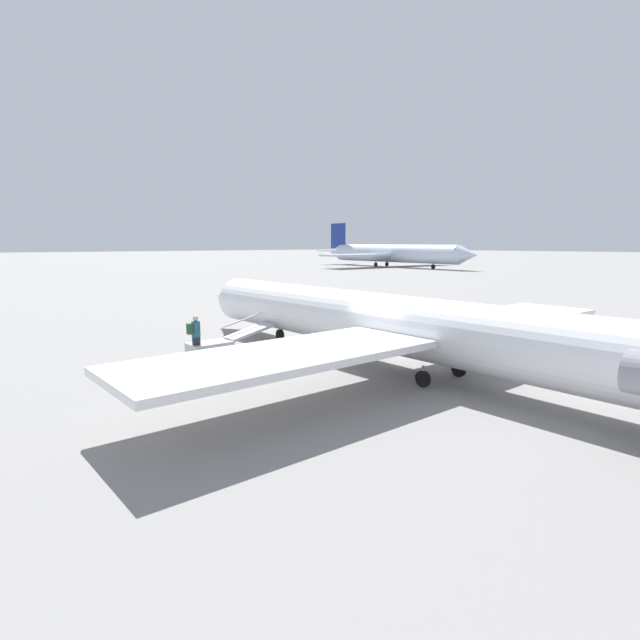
% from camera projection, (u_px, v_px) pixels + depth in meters
% --- Properties ---
extents(ground_plane, '(600.00, 600.00, 0.00)m').
position_uv_depth(ground_plane, '(392.00, 369.00, 18.77)').
color(ground_plane, gray).
extents(airplane_main, '(27.87, 21.18, 5.79)m').
position_uv_depth(airplane_main, '(410.00, 327.00, 17.88)').
color(airplane_main, white).
rests_on(airplane_main, ground).
extents(airplane_far_center, '(41.03, 31.02, 9.26)m').
position_uv_depth(airplane_far_center, '(390.00, 253.00, 101.24)').
color(airplane_far_center, silver).
rests_on(airplane_far_center, ground).
extents(boarding_stairs, '(1.11, 4.02, 1.52)m').
position_uv_depth(boarding_stairs, '(218.00, 344.00, 21.59)').
color(boarding_stairs, '#B2B2B7').
rests_on(boarding_stairs, ground).
extents(passenger, '(0.36, 0.54, 1.74)m').
position_uv_depth(passenger, '(195.00, 333.00, 20.62)').
color(passenger, '#23232D').
rests_on(passenger, ground).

